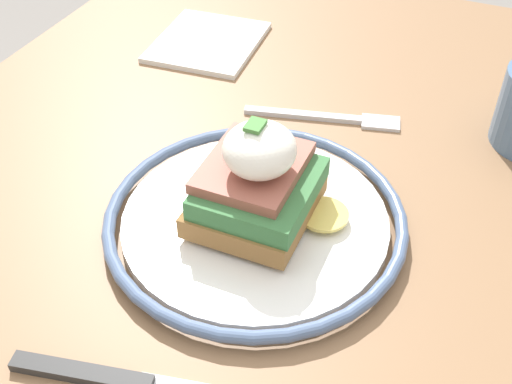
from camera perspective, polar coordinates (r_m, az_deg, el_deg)
dining_table at (r=0.61m, az=-2.80°, el=-11.01°), size 0.96×0.65×0.72m
plate at (r=0.50m, az=0.00°, el=-2.34°), size 0.24×0.24×0.02m
sandwich at (r=0.47m, az=0.18°, el=0.91°), size 0.10×0.11×0.08m
fork at (r=0.62m, az=6.63°, el=6.57°), size 0.05×0.15×0.00m
knife at (r=0.42m, az=-10.92°, el=-16.34°), size 0.05×0.19×0.01m
napkin at (r=0.75m, az=-4.31°, el=13.15°), size 0.13×0.12×0.01m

